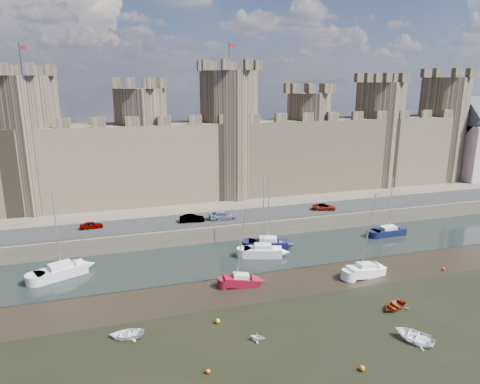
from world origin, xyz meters
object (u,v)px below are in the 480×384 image
(sailboat_1, at_px, (268,244))
(sailboat_5, at_px, (365,270))
(car_2, at_px, (223,216))
(sailboat_4, at_px, (241,280))
(car_0, at_px, (91,225))
(sailboat_3, at_px, (388,231))
(car_3, at_px, (324,207))
(sailboat_0, at_px, (61,271))
(car_1, at_px, (192,218))
(sailboat_2, at_px, (263,251))

(sailboat_1, distance_m, sailboat_5, 14.58)
(car_2, relative_size, sailboat_4, 0.47)
(car_0, xyz_separation_m, car_2, (19.72, -1.41, 0.10))
(sailboat_3, bearing_deg, car_3, 129.99)
(sailboat_3, bearing_deg, sailboat_0, 179.35)
(car_1, xyz_separation_m, sailboat_5, (18.10, -19.78, -2.36))
(sailboat_2, height_order, sailboat_3, sailboat_2)
(car_0, distance_m, sailboat_2, 25.62)
(sailboat_4, bearing_deg, car_2, 90.03)
(sailboat_0, bearing_deg, car_1, 2.98)
(sailboat_2, bearing_deg, sailboat_5, -25.25)
(sailboat_4, bearing_deg, sailboat_2, 61.76)
(sailboat_4, height_order, sailboat_5, sailboat_5)
(car_2, distance_m, car_3, 17.67)
(car_1, distance_m, sailboat_4, 18.16)
(sailboat_1, relative_size, sailboat_2, 0.99)
(car_3, height_order, sailboat_5, sailboat_5)
(sailboat_3, bearing_deg, car_1, 162.91)
(sailboat_1, bearing_deg, sailboat_5, -37.38)
(sailboat_3, height_order, sailboat_5, sailboat_5)
(sailboat_0, xyz_separation_m, sailboat_4, (20.69, -8.73, -0.13))
(sailboat_0, relative_size, sailboat_4, 1.15)
(car_3, bearing_deg, sailboat_1, 139.05)
(car_2, height_order, sailboat_3, sailboat_3)
(sailboat_0, bearing_deg, car_0, 48.21)
(sailboat_0, height_order, sailboat_3, sailboat_0)
(car_1, relative_size, sailboat_5, 0.35)
(car_1, distance_m, sailboat_0, 20.49)
(car_0, relative_size, sailboat_2, 0.29)
(car_3, xyz_separation_m, sailboat_3, (7.17, -8.02, -2.31))
(car_1, bearing_deg, car_0, 90.70)
(sailboat_3, relative_size, sailboat_4, 0.97)
(sailboat_1, distance_m, sailboat_3, 20.18)
(car_1, bearing_deg, car_2, -85.50)
(sailboat_4, distance_m, sailboat_5, 15.75)
(car_3, relative_size, sailboat_0, 0.35)
(sailboat_0, bearing_deg, sailboat_3, -22.39)
(sailboat_4, bearing_deg, sailboat_1, 62.16)
(sailboat_3, xyz_separation_m, sailboat_5, (-11.67, -11.66, 0.03))
(car_2, distance_m, sailboat_4, 18.06)
(sailboat_0, height_order, sailboat_2, sailboat_2)
(car_0, distance_m, car_3, 37.41)
(sailboat_1, relative_size, sailboat_4, 1.15)
(car_0, relative_size, sailboat_1, 0.29)
(sailboat_0, distance_m, sailboat_1, 27.83)
(sailboat_0, bearing_deg, sailboat_5, -39.95)
(car_2, relative_size, sailboat_1, 0.41)
(car_0, relative_size, car_1, 0.86)
(car_2, height_order, sailboat_1, sailboat_1)
(sailboat_1, distance_m, sailboat_2, 2.99)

